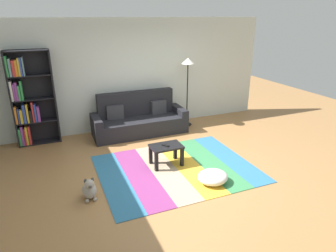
{
  "coord_description": "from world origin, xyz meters",
  "views": [
    {
      "loc": [
        -2.17,
        -4.56,
        2.75
      ],
      "look_at": [
        -0.03,
        0.58,
        0.65
      ],
      "focal_mm": 31.6,
      "sensor_mm": 36.0,
      "label": 1
    }
  ],
  "objects_px": {
    "bookshelf": "(28,101)",
    "dog": "(89,189)",
    "couch": "(139,120)",
    "coffee_table": "(166,150)",
    "standing_lamp": "(188,70)",
    "tv_remote": "(165,145)",
    "pouf": "(213,177)"
  },
  "relations": [
    {
      "from": "couch",
      "to": "coffee_table",
      "type": "relative_size",
      "value": 3.74
    },
    {
      "from": "bookshelf",
      "to": "standing_lamp",
      "type": "distance_m",
      "value": 3.76
    },
    {
      "from": "coffee_table",
      "to": "pouf",
      "type": "xyz_separation_m",
      "value": [
        0.49,
        -0.93,
        -0.2
      ]
    },
    {
      "from": "dog",
      "to": "standing_lamp",
      "type": "bearing_deg",
      "value": 40.16
    },
    {
      "from": "dog",
      "to": "standing_lamp",
      "type": "relative_size",
      "value": 0.23
    },
    {
      "from": "bookshelf",
      "to": "coffee_table",
      "type": "xyz_separation_m",
      "value": [
        2.37,
        -2.1,
        -0.69
      ]
    },
    {
      "from": "pouf",
      "to": "dog",
      "type": "bearing_deg",
      "value": 169.96
    },
    {
      "from": "standing_lamp",
      "to": "dog",
      "type": "bearing_deg",
      "value": -139.84
    },
    {
      "from": "coffee_table",
      "to": "pouf",
      "type": "relative_size",
      "value": 1.13
    },
    {
      "from": "couch",
      "to": "pouf",
      "type": "xyz_separation_m",
      "value": [
        0.47,
        -2.75,
        -0.22
      ]
    },
    {
      "from": "bookshelf",
      "to": "coffee_table",
      "type": "bearing_deg",
      "value": -41.56
    },
    {
      "from": "pouf",
      "to": "tv_remote",
      "type": "xyz_separation_m",
      "value": [
        -0.51,
        0.92,
        0.3
      ]
    },
    {
      "from": "coffee_table",
      "to": "bookshelf",
      "type": "bearing_deg",
      "value": 138.44
    },
    {
      "from": "bookshelf",
      "to": "pouf",
      "type": "height_order",
      "value": "bookshelf"
    },
    {
      "from": "bookshelf",
      "to": "coffee_table",
      "type": "distance_m",
      "value": 3.25
    },
    {
      "from": "standing_lamp",
      "to": "tv_remote",
      "type": "relative_size",
      "value": 11.68
    },
    {
      "from": "bookshelf",
      "to": "dog",
      "type": "bearing_deg",
      "value": -72.81
    },
    {
      "from": "bookshelf",
      "to": "coffee_table",
      "type": "height_order",
      "value": "bookshelf"
    },
    {
      "from": "coffee_table",
      "to": "pouf",
      "type": "bearing_deg",
      "value": -62.11
    },
    {
      "from": "coffee_table",
      "to": "tv_remote",
      "type": "height_order",
      "value": "tv_remote"
    },
    {
      "from": "bookshelf",
      "to": "tv_remote",
      "type": "bearing_deg",
      "value": -41.95
    },
    {
      "from": "standing_lamp",
      "to": "coffee_table",
      "type": "bearing_deg",
      "value": -125.76
    },
    {
      "from": "dog",
      "to": "tv_remote",
      "type": "height_order",
      "value": "tv_remote"
    },
    {
      "from": "coffee_table",
      "to": "standing_lamp",
      "type": "bearing_deg",
      "value": 54.24
    },
    {
      "from": "coffee_table",
      "to": "tv_remote",
      "type": "xyz_separation_m",
      "value": [
        -0.02,
        -0.01,
        0.1
      ]
    },
    {
      "from": "pouf",
      "to": "dog",
      "type": "xyz_separation_m",
      "value": [
        -2.04,
        0.36,
        0.04
      ]
    },
    {
      "from": "pouf",
      "to": "tv_remote",
      "type": "height_order",
      "value": "tv_remote"
    },
    {
      "from": "bookshelf",
      "to": "tv_remote",
      "type": "distance_m",
      "value": 3.22
    },
    {
      "from": "couch",
      "to": "dog",
      "type": "xyz_separation_m",
      "value": [
        -1.57,
        -2.39,
        -0.18
      ]
    },
    {
      "from": "bookshelf",
      "to": "pouf",
      "type": "distance_m",
      "value": 4.27
    },
    {
      "from": "pouf",
      "to": "standing_lamp",
      "type": "distance_m",
      "value": 3.23
    },
    {
      "from": "coffee_table",
      "to": "standing_lamp",
      "type": "xyz_separation_m",
      "value": [
        1.35,
        1.88,
        1.14
      ]
    }
  ]
}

